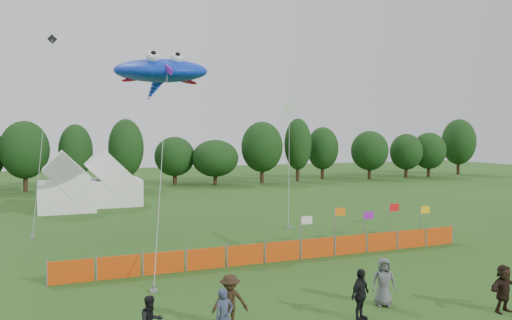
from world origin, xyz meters
name	(u,v)px	position (x,y,z in m)	size (l,w,h in m)	color
ground	(319,315)	(0.00, 0.00, 0.00)	(160.00, 160.00, 0.00)	#234C16
treeline	(147,152)	(1.61, 44.93, 4.18)	(104.57, 8.78, 8.36)	#382314
tent_left	(67,187)	(-7.77, 28.93, 2.01)	(4.51, 4.51, 3.98)	white
tent_right	(110,184)	(-4.14, 30.97, 1.94)	(5.43, 4.35, 3.83)	white
barrier_fence	(282,251)	(1.94, 7.25, 0.50)	(21.90, 0.06, 1.00)	#D1420B
flag_row	(366,220)	(8.20, 9.14, 1.37)	(8.73, 0.46, 2.21)	gray
spectator_a	(224,317)	(-3.91, -1.11, 0.86)	(0.63, 0.41, 1.71)	#343C57
spectator_c	(230,302)	(-3.36, -0.08, 0.91)	(1.18, 0.68, 1.83)	black
spectator_d	(360,295)	(1.05, -0.99, 0.89)	(1.04, 0.43, 1.78)	black
spectator_e	(384,282)	(2.67, -0.09, 0.90)	(0.88, 0.57, 1.80)	#55565B
spectator_f	(504,289)	(6.26, -2.26, 0.86)	(1.60, 0.51, 1.72)	black
stingray_kite	(160,72)	(-2.24, 16.91, 10.37)	(6.85, 19.76, 11.47)	#103CEF
small_kite_white	(289,132)	(8.69, 20.52, 6.57)	(4.36, 7.52, 9.25)	white
small_kite_dark	(44,121)	(-9.28, 22.41, 7.28)	(1.87, 8.53, 14.02)	black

